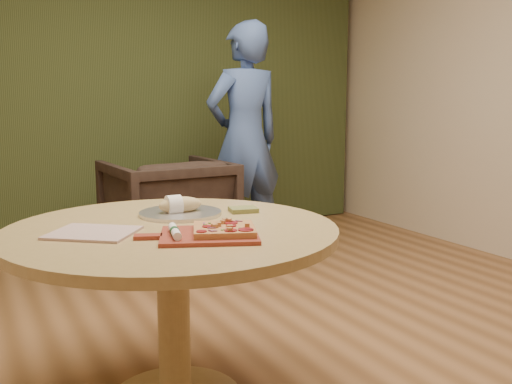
{
  "coord_description": "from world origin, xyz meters",
  "views": [
    {
      "loc": [
        -1.3,
        -2.2,
        1.24
      ],
      "look_at": [
        -0.03,
        0.25,
        0.8
      ],
      "focal_mm": 40.0,
      "sensor_mm": 36.0,
      "label": 1
    }
  ],
  "objects_px": {
    "pizza_paddle": "(206,235)",
    "flatbread_pizza": "(224,229)",
    "serving_tray": "(180,213)",
    "person_standing": "(245,139)",
    "pedestal_table": "(173,261)",
    "cutlery_roll": "(175,231)",
    "armchair": "(167,205)",
    "bread_roll": "(178,205)"
  },
  "relations": [
    {
      "from": "pizza_paddle",
      "to": "flatbread_pizza",
      "type": "distance_m",
      "value": 0.07
    },
    {
      "from": "pizza_paddle",
      "to": "flatbread_pizza",
      "type": "bearing_deg",
      "value": 7.06
    },
    {
      "from": "serving_tray",
      "to": "person_standing",
      "type": "distance_m",
      "value": 2.21
    },
    {
      "from": "pedestal_table",
      "to": "cutlery_roll",
      "type": "bearing_deg",
      "value": -106.03
    },
    {
      "from": "armchair",
      "to": "cutlery_roll",
      "type": "bearing_deg",
      "value": 68.67
    },
    {
      "from": "serving_tray",
      "to": "person_standing",
      "type": "height_order",
      "value": "person_standing"
    },
    {
      "from": "pedestal_table",
      "to": "person_standing",
      "type": "relative_size",
      "value": 0.71
    },
    {
      "from": "pizza_paddle",
      "to": "armchair",
      "type": "bearing_deg",
      "value": 96.35
    },
    {
      "from": "pizza_paddle",
      "to": "bread_roll",
      "type": "relative_size",
      "value": 2.46
    },
    {
      "from": "armchair",
      "to": "flatbread_pizza",
      "type": "bearing_deg",
      "value": 73.06
    },
    {
      "from": "pizza_paddle",
      "to": "bread_roll",
      "type": "xyz_separation_m",
      "value": [
        0.05,
        0.43,
        0.04
      ]
    },
    {
      "from": "cutlery_roll",
      "to": "person_standing",
      "type": "xyz_separation_m",
      "value": [
        1.39,
        2.25,
        0.15
      ]
    },
    {
      "from": "cutlery_roll",
      "to": "bread_roll",
      "type": "distance_m",
      "value": 0.44
    },
    {
      "from": "serving_tray",
      "to": "bread_roll",
      "type": "relative_size",
      "value": 1.84
    },
    {
      "from": "pizza_paddle",
      "to": "armchair",
      "type": "xyz_separation_m",
      "value": [
        0.61,
        2.27,
        -0.31
      ]
    },
    {
      "from": "armchair",
      "to": "pizza_paddle",
      "type": "bearing_deg",
      "value": 71.44
    },
    {
      "from": "serving_tray",
      "to": "armchair",
      "type": "bearing_deg",
      "value": 73.22
    },
    {
      "from": "bread_roll",
      "to": "person_standing",
      "type": "distance_m",
      "value": 2.21
    },
    {
      "from": "serving_tray",
      "to": "person_standing",
      "type": "bearing_deg",
      "value": 56.42
    },
    {
      "from": "flatbread_pizza",
      "to": "cutlery_roll",
      "type": "relative_size",
      "value": 1.44
    },
    {
      "from": "pedestal_table",
      "to": "person_standing",
      "type": "xyz_separation_m",
      "value": [
        1.33,
        2.04,
        0.32
      ]
    },
    {
      "from": "pizza_paddle",
      "to": "person_standing",
      "type": "height_order",
      "value": "person_standing"
    },
    {
      "from": "pizza_paddle",
      "to": "serving_tray",
      "type": "xyz_separation_m",
      "value": [
        0.06,
        0.43,
        -0.0
      ]
    },
    {
      "from": "cutlery_roll",
      "to": "armchair",
      "type": "bearing_deg",
      "value": 84.98
    },
    {
      "from": "pedestal_table",
      "to": "armchair",
      "type": "bearing_deg",
      "value": 71.96
    },
    {
      "from": "cutlery_roll",
      "to": "bread_roll",
      "type": "height_order",
      "value": "bread_roll"
    },
    {
      "from": "serving_tray",
      "to": "cutlery_roll",
      "type": "bearing_deg",
      "value": -112.49
    },
    {
      "from": "serving_tray",
      "to": "person_standing",
      "type": "relative_size",
      "value": 0.19
    },
    {
      "from": "flatbread_pizza",
      "to": "serving_tray",
      "type": "relative_size",
      "value": 0.8
    },
    {
      "from": "serving_tray",
      "to": "pedestal_table",
      "type": "bearing_deg",
      "value": -118.44
    },
    {
      "from": "cutlery_roll",
      "to": "person_standing",
      "type": "bearing_deg",
      "value": 71.12
    },
    {
      "from": "bread_roll",
      "to": "pizza_paddle",
      "type": "bearing_deg",
      "value": -96.51
    },
    {
      "from": "person_standing",
      "to": "flatbread_pizza",
      "type": "bearing_deg",
      "value": 56.15
    },
    {
      "from": "pizza_paddle",
      "to": "serving_tray",
      "type": "distance_m",
      "value": 0.44
    },
    {
      "from": "flatbread_pizza",
      "to": "bread_roll",
      "type": "bearing_deg",
      "value": 91.86
    },
    {
      "from": "person_standing",
      "to": "pizza_paddle",
      "type": "bearing_deg",
      "value": 54.73
    },
    {
      "from": "person_standing",
      "to": "bread_roll",
      "type": "bearing_deg",
      "value": 50.31
    },
    {
      "from": "pedestal_table",
      "to": "bread_roll",
      "type": "distance_m",
      "value": 0.29
    },
    {
      "from": "pedestal_table",
      "to": "armchair",
      "type": "xyz_separation_m",
      "value": [
        0.66,
        2.04,
        -0.17
      ]
    },
    {
      "from": "pizza_paddle",
      "to": "armchair",
      "type": "distance_m",
      "value": 2.37
    },
    {
      "from": "flatbread_pizza",
      "to": "cutlery_roll",
      "type": "xyz_separation_m",
      "value": [
        -0.18,
        0.04,
        0.0
      ]
    },
    {
      "from": "flatbread_pizza",
      "to": "person_standing",
      "type": "relative_size",
      "value": 0.15
    }
  ]
}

